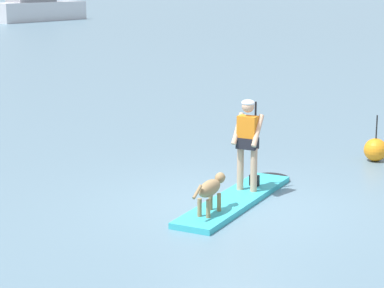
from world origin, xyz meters
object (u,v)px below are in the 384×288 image
at_px(marker_buoy, 375,150).
at_px(moored_boat_outer, 37,7).
at_px(paddleboard, 241,197).
at_px(person_paddler, 248,139).
at_px(dog, 211,189).

bearing_deg(marker_buoy, moored_boat_outer, 59.95).
bearing_deg(paddleboard, person_paddler, 14.09).
bearing_deg(person_paddler, paddleboard, -165.91).
bearing_deg(person_paddler, marker_buoy, -6.90).
height_order(paddleboard, person_paddler, person_paddler).
bearing_deg(paddleboard, dog, -165.91).
xyz_separation_m(dog, marker_buoy, (5.32, -0.11, -0.26)).
height_order(dog, moored_boat_outer, moored_boat_outer).
xyz_separation_m(paddleboard, moored_boat_outer, (33.01, 49.49, 1.27)).
distance_m(paddleboard, marker_buoy, 4.17).
relative_size(moored_boat_outer, marker_buoy, 10.50).
height_order(person_paddler, moored_boat_outer, moored_boat_outer).
bearing_deg(dog, moored_boat_outer, 55.53).
relative_size(paddleboard, marker_buoy, 3.85).
xyz_separation_m(person_paddler, marker_buoy, (3.88, -0.47, -0.80)).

